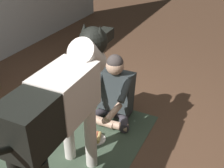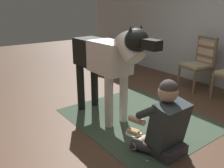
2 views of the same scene
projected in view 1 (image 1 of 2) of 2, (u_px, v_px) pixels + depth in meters
ground_plane at (85, 144)px, 3.09m from camera, size 15.38×15.38×0.00m
area_rug at (59, 145)px, 3.06m from camera, size 1.94×1.63×0.01m
person_sitting_on_floor at (114, 93)px, 3.34m from camera, size 0.66×0.58×0.84m
large_dog at (62, 101)px, 2.28m from camera, size 1.68×0.38×1.34m
hot_dog_on_plate at (97, 138)px, 3.13m from camera, size 0.20×0.20×0.06m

